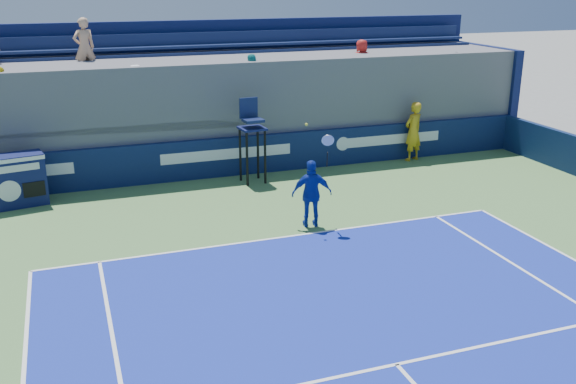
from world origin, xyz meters
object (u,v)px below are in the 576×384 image
object	(u,v)px
umpire_chair	(252,132)
ball_person	(413,131)
tennis_player	(312,193)
match_clock	(19,179)

from	to	relation	value
umpire_chair	ball_person	bearing A→B (deg)	5.28
ball_person	tennis_player	bearing A→B (deg)	20.33
match_clock	tennis_player	size ratio (longest dim) A/B	0.56
match_clock	ball_person	bearing A→B (deg)	2.16
ball_person	umpire_chair	size ratio (longest dim) A/B	0.78
umpire_chair	tennis_player	size ratio (longest dim) A/B	0.96
match_clock	tennis_player	world-z (taller)	tennis_player
tennis_player	umpire_chair	bearing A→B (deg)	94.91
tennis_player	match_clock	bearing A→B (deg)	149.30
umpire_chair	tennis_player	xyz separation A→B (m)	(0.34, -3.92, -0.68)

